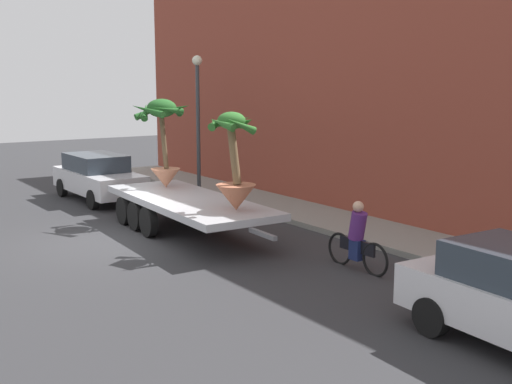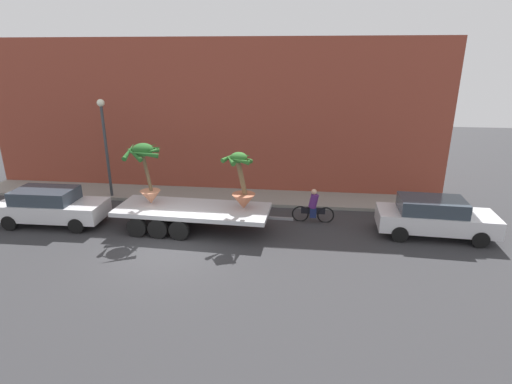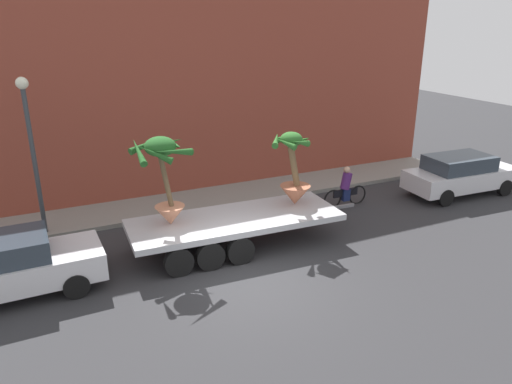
{
  "view_description": "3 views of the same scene",
  "coord_description": "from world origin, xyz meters",
  "px_view_note": "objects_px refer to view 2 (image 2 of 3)",
  "views": [
    {
      "loc": [
        14.96,
        -5.8,
        3.97
      ],
      "look_at": [
        2.6,
        2.77,
        1.37
      ],
      "focal_mm": 43.82,
      "sensor_mm": 36.0,
      "label": 1
    },
    {
      "loc": [
        4.94,
        -12.99,
        6.95
      ],
      "look_at": [
        3.1,
        2.16,
        1.73
      ],
      "focal_mm": 28.17,
      "sensor_mm": 36.0,
      "label": 2
    },
    {
      "loc": [
        -4.64,
        -10.23,
        6.56
      ],
      "look_at": [
        1.59,
        2.98,
        1.29
      ],
      "focal_mm": 33.98,
      "sensor_mm": 36.0,
      "label": 3
    }
  ],
  "objects_px": {
    "trailing_car": "(51,206)",
    "cyclist": "(313,208)",
    "potted_palm_middle": "(146,169)",
    "flatbed_trailer": "(187,212)",
    "parked_car": "(434,217)",
    "potted_palm_rear": "(242,185)",
    "street_lamp": "(105,136)"
  },
  "relations": [
    {
      "from": "trailing_car",
      "to": "cyclist",
      "type": "bearing_deg",
      "value": 8.04
    },
    {
      "from": "flatbed_trailer",
      "to": "cyclist",
      "type": "distance_m",
      "value": 5.43
    },
    {
      "from": "potted_palm_rear",
      "to": "potted_palm_middle",
      "type": "relative_size",
      "value": 0.91
    },
    {
      "from": "cyclist",
      "to": "trailing_car",
      "type": "height_order",
      "value": "trailing_car"
    },
    {
      "from": "potted_palm_middle",
      "to": "trailing_car",
      "type": "height_order",
      "value": "potted_palm_middle"
    },
    {
      "from": "flatbed_trailer",
      "to": "potted_palm_middle",
      "type": "distance_m",
      "value": 2.46
    },
    {
      "from": "potted_palm_middle",
      "to": "trailing_car",
      "type": "distance_m",
      "value": 4.56
    },
    {
      "from": "parked_car",
      "to": "street_lamp",
      "type": "height_order",
      "value": "street_lamp"
    },
    {
      "from": "flatbed_trailer",
      "to": "street_lamp",
      "type": "xyz_separation_m",
      "value": [
        -4.9,
        3.25,
        2.46
      ]
    },
    {
      "from": "potted_palm_middle",
      "to": "cyclist",
      "type": "distance_m",
      "value": 7.29
    },
    {
      "from": "street_lamp",
      "to": "flatbed_trailer",
      "type": "bearing_deg",
      "value": -33.51
    },
    {
      "from": "potted_palm_rear",
      "to": "parked_car",
      "type": "bearing_deg",
      "value": 2.97
    },
    {
      "from": "potted_palm_middle",
      "to": "cyclist",
      "type": "height_order",
      "value": "potted_palm_middle"
    },
    {
      "from": "cyclist",
      "to": "parked_car",
      "type": "height_order",
      "value": "parked_car"
    },
    {
      "from": "potted_palm_middle",
      "to": "cyclist",
      "type": "xyz_separation_m",
      "value": [
        6.97,
        1.13,
        -1.83
      ]
    },
    {
      "from": "flatbed_trailer",
      "to": "trailing_car",
      "type": "bearing_deg",
      "value": -178.35
    },
    {
      "from": "flatbed_trailer",
      "to": "parked_car",
      "type": "height_order",
      "value": "parked_car"
    },
    {
      "from": "potted_palm_rear",
      "to": "street_lamp",
      "type": "relative_size",
      "value": 0.49
    },
    {
      "from": "potted_palm_middle",
      "to": "potted_palm_rear",
      "type": "bearing_deg",
      "value": -1.86
    },
    {
      "from": "parked_car",
      "to": "cyclist",
      "type": "bearing_deg",
      "value": 169.86
    },
    {
      "from": "potted_palm_rear",
      "to": "potted_palm_middle",
      "type": "bearing_deg",
      "value": 178.14
    },
    {
      "from": "cyclist",
      "to": "parked_car",
      "type": "relative_size",
      "value": 0.4
    },
    {
      "from": "potted_palm_rear",
      "to": "cyclist",
      "type": "distance_m",
      "value": 3.46
    },
    {
      "from": "potted_palm_rear",
      "to": "street_lamp",
      "type": "distance_m",
      "value": 7.94
    },
    {
      "from": "parked_car",
      "to": "flatbed_trailer",
      "type": "bearing_deg",
      "value": -176.84
    },
    {
      "from": "trailing_car",
      "to": "street_lamp",
      "type": "bearing_deg",
      "value": 73.12
    },
    {
      "from": "potted_palm_middle",
      "to": "parked_car",
      "type": "height_order",
      "value": "potted_palm_middle"
    },
    {
      "from": "potted_palm_middle",
      "to": "parked_car",
      "type": "relative_size",
      "value": 0.56
    },
    {
      "from": "potted_palm_middle",
      "to": "cyclist",
      "type": "relative_size",
      "value": 1.4
    },
    {
      "from": "trailing_car",
      "to": "potted_palm_middle",
      "type": "bearing_deg",
      "value": 6.15
    },
    {
      "from": "street_lamp",
      "to": "trailing_car",
      "type": "bearing_deg",
      "value": -106.88
    },
    {
      "from": "flatbed_trailer",
      "to": "potted_palm_middle",
      "type": "relative_size",
      "value": 2.85
    }
  ]
}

